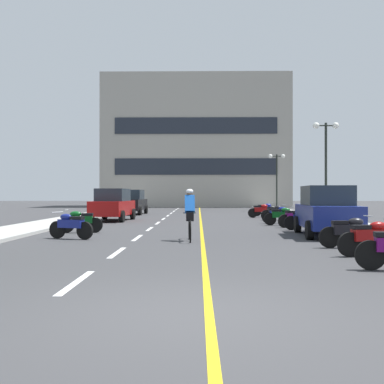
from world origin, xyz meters
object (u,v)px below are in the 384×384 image
(motorcycle_3, at_px, (71,225))
(motorcycle_11, at_px, (265,209))
(parked_car_near, at_px, (327,211))
(street_lamp_mid, at_px, (326,149))
(motorcycle_7, at_px, (282,216))
(motorcycle_8, at_px, (279,214))
(motorcycle_2, at_px, (349,231))
(cyclist_rider, at_px, (190,213))
(motorcycle_10, at_px, (261,210))
(motorcycle_5, at_px, (305,219))
(motorcycle_9, at_px, (275,212))
(street_lamp_far, at_px, (277,169))
(motorcycle_4, at_px, (80,221))
(parked_car_far, at_px, (132,202))
(motorcycle_6, at_px, (296,217))
(motorcycle_1, at_px, (371,237))
(parked_car_mid, at_px, (113,205))

(motorcycle_3, distance_m, motorcycle_11, 18.34)
(parked_car_near, bearing_deg, street_lamp_mid, 74.68)
(parked_car_near, distance_m, motorcycle_7, 5.59)
(motorcycle_8, bearing_deg, motorcycle_2, -89.40)
(motorcycle_2, bearing_deg, cyclist_rider, 156.95)
(parked_car_near, xyz_separation_m, motorcycle_3, (-8.99, -1.25, -0.44))
(motorcycle_3, relative_size, motorcycle_10, 0.96)
(motorcycle_2, height_order, motorcycle_5, same)
(street_lamp_mid, bearing_deg, motorcycle_2, -102.77)
(parked_car_near, xyz_separation_m, motorcycle_7, (-0.63, 5.54, -0.44))
(motorcycle_9, height_order, cyclist_rider, cyclist_rider)
(parked_car_near, xyz_separation_m, motorcycle_8, (-0.51, 7.02, -0.44))
(motorcycle_7, bearing_deg, motorcycle_2, -88.57)
(street_lamp_far, distance_m, motorcycle_7, 18.61)
(motorcycle_5, distance_m, motorcycle_9, 7.15)
(motorcycle_4, distance_m, motorcycle_5, 9.22)
(motorcycle_8, bearing_deg, motorcycle_11, 86.80)
(motorcycle_10, bearing_deg, parked_car_far, 153.16)
(parked_car_far, bearing_deg, motorcycle_6, -54.39)
(motorcycle_4, xyz_separation_m, motorcycle_8, (8.77, 5.83, 0.00))
(motorcycle_8, bearing_deg, motorcycle_10, 91.24)
(street_lamp_far, distance_m, motorcycle_3, 27.49)
(cyclist_rider, bearing_deg, motorcycle_10, 73.36)
(motorcycle_9, bearing_deg, motorcycle_3, -128.43)
(motorcycle_1, xyz_separation_m, motorcycle_5, (0.26, 8.09, 0.00))
(motorcycle_10, height_order, motorcycle_11, same)
(motorcycle_2, bearing_deg, motorcycle_10, 90.82)
(parked_car_near, relative_size, motorcycle_1, 2.55)
(parked_car_far, distance_m, motorcycle_8, 13.65)
(motorcycle_1, distance_m, motorcycle_5, 8.10)
(parked_car_far, relative_size, motorcycle_4, 2.51)
(motorcycle_3, relative_size, motorcycle_7, 0.96)
(motorcycle_3, distance_m, motorcycle_5, 9.63)
(parked_car_near, height_order, cyclist_rider, parked_car_near)
(motorcycle_4, relative_size, motorcycle_11, 1.00)
(motorcycle_8, height_order, cyclist_rider, cyclist_rider)
(motorcycle_3, xyz_separation_m, motorcycle_9, (8.78, 11.06, 0.00))
(street_lamp_mid, distance_m, motorcycle_3, 15.97)
(motorcycle_6, bearing_deg, motorcycle_1, -91.20)
(motorcycle_1, xyz_separation_m, motorcycle_10, (-0.19, 18.09, 0.00))
(motorcycle_5, bearing_deg, motorcycle_9, 90.22)
(parked_car_near, bearing_deg, motorcycle_3, -172.10)
(parked_car_near, bearing_deg, motorcycle_10, 92.87)
(motorcycle_5, bearing_deg, motorcycle_4, -170.84)
(motorcycle_10, bearing_deg, street_lamp_mid, -47.50)
(street_lamp_mid, distance_m, motorcycle_9, 4.55)
(motorcycle_5, distance_m, cyclist_rider, 6.51)
(parked_car_near, xyz_separation_m, parked_car_mid, (-9.50, 9.20, 0.00))
(motorcycle_1, relative_size, motorcycle_9, 1.00)
(motorcycle_8, distance_m, motorcycle_9, 2.81)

